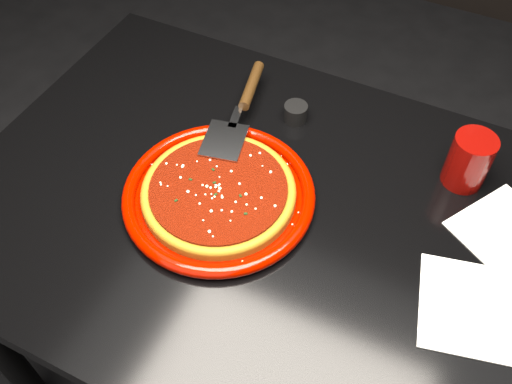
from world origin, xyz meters
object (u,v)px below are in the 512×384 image
(table, at_px, (278,313))
(pizza_server, at_px, (240,110))
(cup, at_px, (469,161))
(ramekin, at_px, (296,113))
(plate, at_px, (219,195))

(table, bearing_deg, pizza_server, 136.03)
(table, height_order, pizza_server, pizza_server)
(cup, bearing_deg, ramekin, 178.03)
(plate, bearing_deg, ramekin, 80.90)
(cup, relative_size, ramekin, 2.23)
(ramekin, bearing_deg, table, -70.58)
(pizza_server, bearing_deg, plate, -86.99)
(plate, height_order, cup, cup)
(table, distance_m, cup, 0.55)
(pizza_server, distance_m, cup, 0.44)
(pizza_server, xyz_separation_m, cup, (0.44, 0.05, 0.01))
(pizza_server, height_order, ramekin, pizza_server)
(table, relative_size, plate, 3.44)
(ramekin, bearing_deg, pizza_server, -144.33)
(plate, height_order, pizza_server, pizza_server)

